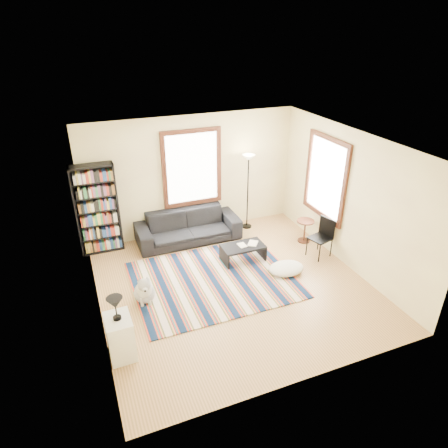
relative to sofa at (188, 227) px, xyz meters
name	(u,v)px	position (x,y,z in m)	size (l,w,h in m)	color
floor	(233,287)	(0.28, -2.05, -0.40)	(5.00, 5.00, 0.10)	tan
ceiling	(235,141)	(0.28, -2.05, 2.50)	(5.00, 5.00, 0.10)	white
wall_back	(191,175)	(0.28, 0.50, 1.05)	(5.00, 0.10, 2.80)	#FFF7AB
wall_front	(313,305)	(0.28, -4.60, 1.05)	(5.00, 0.10, 2.80)	#FFF7AB
wall_left	(86,248)	(-2.27, -2.05, 1.05)	(0.10, 5.00, 2.80)	#FFF7AB
wall_right	(351,200)	(2.83, -2.05, 1.05)	(0.10, 5.00, 2.80)	#FFF7AB
window_back	(192,168)	(0.28, 0.42, 1.25)	(1.20, 0.06, 1.60)	white
window_right	(326,178)	(2.75, -1.25, 1.25)	(0.06, 1.20, 1.60)	white
rug	(213,279)	(-0.03, -1.74, -0.34)	(3.11, 2.48, 0.02)	#0B1E3B
sofa	(188,227)	(0.00, 0.00, 0.00)	(2.37, 0.93, 0.69)	black
bookshelf	(97,210)	(-1.92, 0.27, 0.65)	(0.90, 0.30, 2.00)	black
coffee_table	(243,253)	(0.82, -1.29, -0.17)	(0.90, 0.50, 0.36)	black
book_a	(239,246)	(0.72, -1.29, 0.02)	(0.21, 0.16, 0.02)	beige
book_b	(249,243)	(0.97, -1.24, 0.02)	(0.19, 0.26, 0.02)	beige
floor_cushion	(286,268)	(1.45, -2.04, -0.25)	(0.74, 0.56, 0.19)	beige
floor_lamp	(248,192)	(1.55, 0.10, 0.58)	(0.30, 0.30, 1.86)	black
side_table	(305,231)	(2.48, -1.06, -0.08)	(0.40, 0.40, 0.54)	#431A10
folding_chair	(320,238)	(2.43, -1.73, 0.08)	(0.42, 0.40, 0.86)	black
white_cabinet	(120,337)	(-2.02, -3.08, 0.00)	(0.38, 0.50, 0.70)	white
table_lamp	(116,309)	(-2.02, -3.08, 0.54)	(0.24, 0.24, 0.38)	black
dog	(144,287)	(-1.43, -1.89, -0.05)	(0.43, 0.60, 0.60)	silver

